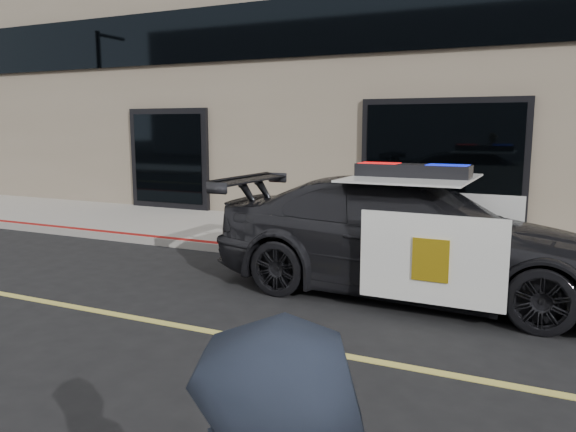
% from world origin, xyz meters
% --- Properties ---
extents(ground, '(120.00, 120.00, 0.00)m').
position_xyz_m(ground, '(0.00, 0.00, 0.00)').
color(ground, black).
rests_on(ground, ground).
extents(sidewalk_n, '(60.00, 3.50, 0.15)m').
position_xyz_m(sidewalk_n, '(0.00, 5.25, 0.07)').
color(sidewalk_n, gray).
rests_on(sidewalk_n, ground).
extents(police_car, '(2.62, 5.56, 1.79)m').
position_xyz_m(police_car, '(-0.60, 2.48, 0.80)').
color(police_car, black).
rests_on(police_car, ground).
extents(fire_hydrant, '(0.36, 0.50, 0.80)m').
position_xyz_m(fire_hydrant, '(-4.06, 4.18, 0.52)').
color(fire_hydrant, white).
rests_on(fire_hydrant, sidewalk_n).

